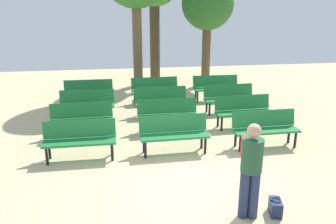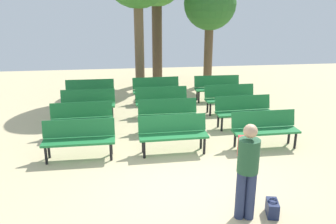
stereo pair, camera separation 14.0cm
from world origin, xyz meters
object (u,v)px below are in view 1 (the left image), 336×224
(bench_r1_c1, at_px, (168,113))
(visitor_with_backpack, at_px, (251,165))
(bench_r2_c2, at_px, (229,97))
(bench_r3_c0, at_px, (88,91))
(bench_r0_c0, at_px, (80,138))
(bench_r3_c2, at_px, (216,86))
(handbag, at_px, (275,207))
(bench_r3_c1, at_px, (155,89))
(bench_r0_c1, at_px, (174,132))
(bench_r2_c1, at_px, (161,100))
(bench_r0_c2, at_px, (265,127))
(tree_0, at_px, (208,5))
(bench_r1_c0, at_px, (82,118))
(bench_r2_c0, at_px, (87,103))
(bench_r1_c2, at_px, (243,109))

(bench_r1_c1, bearing_deg, visitor_with_backpack, -79.47)
(bench_r2_c2, height_order, bench_r3_c0, same)
(bench_r2_c2, bearing_deg, bench_r0_c0, -149.21)
(bench_r3_c2, relative_size, handbag, 4.56)
(visitor_with_backpack, bearing_deg, bench_r2_c2, -91.38)
(bench_r0_c0, relative_size, handbag, 4.55)
(bench_r3_c1, relative_size, bench_r3_c2, 1.00)
(bench_r3_c0, height_order, bench_r3_c1, same)
(bench_r2_c2, height_order, handbag, bench_r2_c2)
(bench_r0_c1, bearing_deg, bench_r2_c1, 87.77)
(bench_r0_c2, height_order, tree_0, tree_0)
(bench_r3_c0, height_order, tree_0, tree_0)
(bench_r1_c0, height_order, bench_r2_c0, same)
(bench_r3_c0, xyz_separation_m, visitor_with_backpack, (3.05, -6.73, 0.43))
(bench_r2_c2, bearing_deg, bench_r1_c0, -164.30)
(bench_r0_c0, xyz_separation_m, bench_r3_c0, (-0.10, 4.08, 0.00))
(bench_r1_c1, distance_m, handbag, 4.28)
(bench_r1_c2, xyz_separation_m, bench_r2_c0, (-4.38, 1.26, 0.00))
(bench_r3_c1, bearing_deg, handbag, -81.00)
(bench_r1_c1, relative_size, visitor_with_backpack, 0.97)
(bench_r1_c2, xyz_separation_m, bench_r2_c1, (-2.17, 1.30, 0.00))
(bench_r3_c0, bearing_deg, bench_r2_c1, -29.81)
(bench_r0_c1, height_order, handbag, bench_r0_c1)
(bench_r0_c1, height_order, bench_r2_c2, same)
(handbag, bearing_deg, bench_r1_c1, 106.95)
(visitor_with_backpack, bearing_deg, bench_r3_c1, -70.13)
(bench_r2_c2, bearing_deg, bench_r1_c1, -149.24)
(bench_r3_c0, bearing_deg, bench_r1_c0, -89.45)
(bench_r3_c0, xyz_separation_m, bench_r3_c1, (2.24, 0.07, 0.00))
(bench_r3_c2, bearing_deg, bench_r2_c0, -160.95)
(bench_r2_c0, relative_size, bench_r2_c1, 1.00)
(bench_r2_c0, height_order, bench_r2_c1, same)
(bench_r1_c0, distance_m, bench_r1_c2, 4.43)
(bench_r0_c2, bearing_deg, bench_r1_c2, 90.64)
(bench_r1_c0, xyz_separation_m, visitor_with_backpack, (3.04, -4.02, 0.43))
(bench_r0_c2, xyz_separation_m, bench_r3_c1, (-2.25, 4.07, 0.00))
(bench_r0_c2, bearing_deg, tree_0, 87.45)
(bench_r1_c1, relative_size, bench_r3_c2, 1.00)
(bench_r0_c0, height_order, tree_0, tree_0)
(bench_r0_c1, distance_m, bench_r3_c1, 4.10)
(bench_r2_c2, xyz_separation_m, bench_r3_c2, (-0.05, 1.37, 0.00))
(bench_r0_c2, height_order, bench_r2_c1, same)
(bench_r1_c0, relative_size, bench_r1_c1, 1.01)
(bench_r3_c0, bearing_deg, bench_r3_c2, 1.18)
(bench_r1_c1, xyz_separation_m, bench_r2_c2, (2.16, 1.38, 0.00))
(bench_r2_c0, xyz_separation_m, bench_r3_c2, (4.34, 1.42, 0.00))
(bench_r1_c0, height_order, bench_r1_c1, same)
(bench_r3_c1, relative_size, tree_0, 0.38)
(bench_r2_c1, height_order, bench_r3_c0, same)
(bench_r0_c2, relative_size, tree_0, 0.37)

